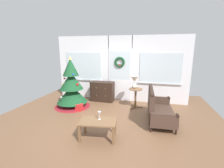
{
  "coord_description": "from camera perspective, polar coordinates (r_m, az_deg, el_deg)",
  "views": [
    {
      "loc": [
        1.18,
        -4.05,
        2.06
      ],
      "look_at": [
        0.05,
        0.55,
        1.0
      ],
      "focal_mm": 25.43,
      "sensor_mm": 36.0,
      "label": 1
    }
  ],
  "objects": [
    {
      "name": "side_table",
      "position": [
        5.65,
        8.47,
        -3.66
      ],
      "size": [
        0.5,
        0.48,
        0.69
      ],
      "color": "brown",
      "rests_on": "ground"
    },
    {
      "name": "christmas_tree",
      "position": [
        5.83,
        -14.31,
        -1.42
      ],
      "size": [
        1.27,
        1.27,
        1.81
      ],
      "color": "#4C331E",
      "rests_on": "ground"
    },
    {
      "name": "wine_glass",
      "position": [
        3.77,
        -4.58,
        -10.59
      ],
      "size": [
        0.08,
        0.08,
        0.2
      ],
      "color": "silver",
      "rests_on": "coffee_table"
    },
    {
      "name": "coffee_table",
      "position": [
        3.79,
        -5.04,
        -13.93
      ],
      "size": [
        0.9,
        0.62,
        0.44
      ],
      "color": "brown",
      "rests_on": "ground"
    },
    {
      "name": "dresser_cabinet",
      "position": [
        6.35,
        -3.45,
        -2.66
      ],
      "size": [
        0.91,
        0.47,
        0.78
      ],
      "color": "black",
      "rests_on": "ground"
    },
    {
      "name": "table_lamp",
      "position": [
        5.58,
        8.06,
        1.27
      ],
      "size": [
        0.28,
        0.28,
        0.44
      ],
      "color": "silver",
      "rests_on": "side_table"
    },
    {
      "name": "ground_plane",
      "position": [
        4.7,
        -2.25,
        -13.42
      ],
      "size": [
        6.76,
        6.76,
        0.0
      ],
      "primitive_type": "plane",
      "color": "brown"
    },
    {
      "name": "back_wall_with_door",
      "position": [
        6.29,
        2.89,
        5.51
      ],
      "size": [
        5.2,
        0.19,
        2.55
      ],
      "color": "white",
      "rests_on": "ground"
    },
    {
      "name": "gift_box",
      "position": [
        5.57,
        -11.71,
        -8.16
      ],
      "size": [
        0.22,
        0.2,
        0.22
      ],
      "primitive_type": "cube",
      "color": "red",
      "rests_on": "ground"
    },
    {
      "name": "settee_sofa",
      "position": [
        4.79,
        15.97,
        -8.48
      ],
      "size": [
        0.78,
        1.54,
        0.96
      ],
      "color": "black",
      "rests_on": "ground"
    }
  ]
}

